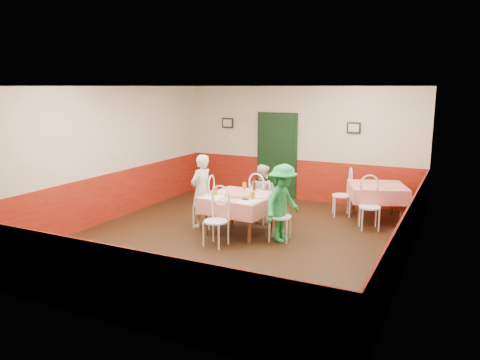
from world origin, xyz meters
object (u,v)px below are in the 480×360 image
at_px(main_table, 240,214).
at_px(pizza, 238,194).
at_px(second_table, 377,203).
at_px(glass_c, 244,186).
at_px(chair_left, 204,205).
at_px(beer_bottle, 254,186).
at_px(chair_second_b, 370,207).
at_px(diner_right, 283,203).
at_px(chair_far, 261,201).
at_px(chair_near, 216,221).
at_px(chair_right, 280,217).
at_px(diner_left, 201,191).
at_px(chair_second_a, 342,196).
at_px(diner_far, 262,193).
at_px(glass_b, 253,196).
at_px(glass_a, 215,191).
at_px(wallet, 246,199).

distance_m(main_table, pizza, 0.40).
relative_size(second_table, glass_c, 7.60).
relative_size(chair_left, beer_bottle, 4.14).
xyz_separation_m(second_table, chair_second_b, (0.00, -0.75, 0.08)).
xyz_separation_m(main_table, pizza, (-0.01, -0.04, 0.40)).
bearing_deg(beer_bottle, diner_right, -31.15).
distance_m(main_table, chair_far, 0.85).
distance_m(chair_near, beer_bottle, 1.34).
distance_m(chair_right, beer_bottle, 0.97).
xyz_separation_m(chair_second_b, glass_c, (-2.31, -0.93, 0.38)).
bearing_deg(diner_left, diner_right, 98.04).
bearing_deg(chair_near, second_table, 55.95).
relative_size(chair_second_a, glass_c, 6.11).
relative_size(chair_second_a, diner_right, 0.63).
distance_m(chair_second_a, diner_right, 2.26).
bearing_deg(glass_c, main_table, -75.15).
height_order(chair_near, pizza, chair_near).
height_order(chair_left, chair_second_b, same).
distance_m(chair_right, diner_far, 1.25).
distance_m(chair_left, glass_c, 0.91).
height_order(chair_far, pizza, chair_far).
relative_size(main_table, pizza, 2.44).
bearing_deg(glass_b, chair_left, 167.14).
height_order(chair_left, diner_far, diner_far).
height_order(main_table, glass_a, glass_a).
height_order(chair_left, chair_second_a, same).
bearing_deg(chair_left, glass_b, 66.22).
relative_size(second_table, chair_right, 1.24).
height_order(chair_far, diner_left, diner_left).
xyz_separation_m(chair_far, chair_near, (-0.12, -1.70, 0.00)).
bearing_deg(second_table, main_table, -136.07).
bearing_deg(chair_left, chair_far, 120.03).
distance_m(second_table, chair_far, 2.48).
bearing_deg(diner_far, chair_far, 96.65).
relative_size(beer_bottle, diner_far, 0.18).
distance_m(main_table, chair_second_a, 2.56).
bearing_deg(chair_left, wallet, 60.66).
bearing_deg(chair_left, main_table, 75.03).
relative_size(chair_second_b, diner_far, 0.74).
relative_size(second_table, beer_bottle, 5.16).
xyz_separation_m(chair_left, glass_a, (0.44, -0.30, 0.39)).
xyz_separation_m(chair_near, chair_second_a, (1.50, 2.96, 0.00)).
relative_size(glass_c, diner_far, 0.12).
xyz_separation_m(pizza, diner_right, (0.91, -0.02, -0.06)).
relative_size(chair_second_a, chair_second_b, 1.00).
xyz_separation_m(second_table, chair_left, (-3.04, -2.05, 0.08)).
distance_m(chair_left, pizza, 0.90).
distance_m(chair_left, chair_far, 1.20).
bearing_deg(chair_left, chair_right, 75.03).
xyz_separation_m(glass_c, wallet, (0.38, -0.75, -0.06)).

